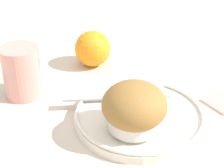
# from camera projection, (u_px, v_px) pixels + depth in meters

# --- Properties ---
(ground_plane) EXTENTS (3.00, 3.00, 0.00)m
(ground_plane) POSITION_uv_depth(u_px,v_px,m) (128.00, 121.00, 0.62)
(ground_plane) COLOR beige
(plate) EXTENTS (0.22, 0.22, 0.02)m
(plate) POSITION_uv_depth(u_px,v_px,m) (139.00, 116.00, 0.62)
(plate) COLOR silver
(plate) RESTS_ON ground_plane
(muffin) EXTENTS (0.10, 0.10, 0.07)m
(muffin) POSITION_uv_depth(u_px,v_px,m) (134.00, 108.00, 0.56)
(muffin) COLOR silver
(muffin) RESTS_ON plate
(cream_ramekin) EXTENTS (0.05, 0.05, 0.02)m
(cream_ramekin) POSITION_uv_depth(u_px,v_px,m) (149.00, 92.00, 0.64)
(cream_ramekin) COLOR silver
(cream_ramekin) RESTS_ON plate
(berry_pair) EXTENTS (0.03, 0.01, 0.01)m
(berry_pair) POSITION_uv_depth(u_px,v_px,m) (128.00, 98.00, 0.63)
(berry_pair) COLOR maroon
(berry_pair) RESTS_ON plate
(butter_knife) EXTENTS (0.17, 0.10, 0.00)m
(butter_knife) POSITION_uv_depth(u_px,v_px,m) (117.00, 96.00, 0.65)
(butter_knife) COLOR #B7B7BC
(butter_knife) RESTS_ON plate
(orange_fruit) EXTENTS (0.07, 0.07, 0.07)m
(orange_fruit) POSITION_uv_depth(u_px,v_px,m) (93.00, 49.00, 0.78)
(orange_fruit) COLOR orange
(orange_fruit) RESTS_ON ground_plane
(juice_glass) EXTENTS (0.07, 0.07, 0.10)m
(juice_glass) POSITION_uv_depth(u_px,v_px,m) (22.00, 72.00, 0.67)
(juice_glass) COLOR #E5998C
(juice_glass) RESTS_ON ground_plane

